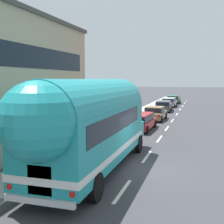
# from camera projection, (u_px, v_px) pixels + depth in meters

# --- Properties ---
(ground_plane) EXTENTS (300.00, 300.00, 0.00)m
(ground_plane) POSITION_uv_depth(u_px,v_px,m) (138.00, 169.00, 13.40)
(ground_plane) COLOR #38383D
(lane_markings) EXTENTS (3.72, 80.00, 0.01)m
(lane_markings) POSITION_uv_depth(u_px,v_px,m) (140.00, 125.00, 26.34)
(lane_markings) COLOR silver
(lane_markings) RESTS_ON ground
(sidewalk_slab) EXTENTS (1.82, 90.00, 0.15)m
(sidewalk_slab) POSITION_uv_depth(u_px,v_px,m) (110.00, 128.00, 24.20)
(sidewalk_slab) COLOR #9E9B93
(sidewalk_slab) RESTS_ON ground
(painted_bus) EXTENTS (2.60, 11.54, 4.12)m
(painted_bus) POSITION_uv_depth(u_px,v_px,m) (90.00, 122.00, 12.31)
(painted_bus) COLOR teal
(painted_bus) RESTS_ON ground
(car_lead) EXTENTS (2.12, 4.80, 1.37)m
(car_lead) POSITION_uv_depth(u_px,v_px,m) (140.00, 120.00, 23.50)
(car_lead) COLOR #A5191E
(car_lead) RESTS_ON ground
(car_second) EXTENTS (2.06, 4.53, 1.37)m
(car_second) POSITION_uv_depth(u_px,v_px,m) (155.00, 113.00, 29.42)
(car_second) COLOR olive
(car_second) RESTS_ON ground
(car_third) EXTENTS (2.01, 4.63, 1.37)m
(car_third) POSITION_uv_depth(u_px,v_px,m) (164.00, 105.00, 37.44)
(car_third) COLOR #474C51
(car_third) RESTS_ON ground
(car_fourth) EXTENTS (2.01, 4.38, 1.37)m
(car_fourth) POSITION_uv_depth(u_px,v_px,m) (169.00, 102.00, 43.58)
(car_fourth) COLOR silver
(car_fourth) RESTS_ON ground
(car_fifth) EXTENTS (2.06, 4.78, 1.37)m
(car_fifth) POSITION_uv_depth(u_px,v_px,m) (174.00, 99.00, 49.76)
(car_fifth) COLOR #196633
(car_fifth) RESTS_ON ground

